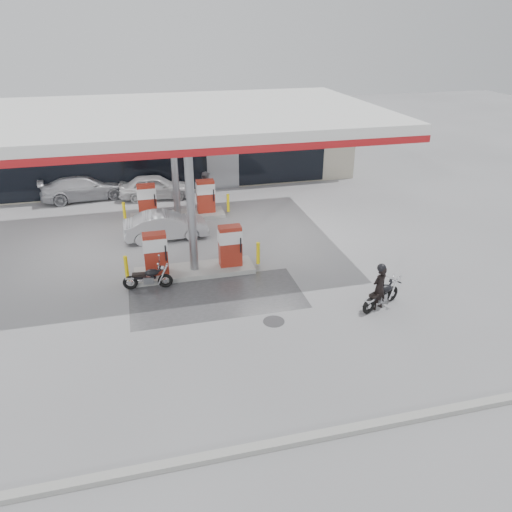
% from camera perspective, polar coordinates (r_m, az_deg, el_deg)
% --- Properties ---
extents(ground, '(90.00, 90.00, 0.00)m').
position_cam_1_polar(ground, '(17.50, -6.10, -4.85)').
color(ground, gray).
rests_on(ground, ground).
extents(wet_patch, '(6.00, 3.00, 0.00)m').
position_cam_1_polar(wet_patch, '(17.56, -4.49, -4.66)').
color(wet_patch, '#4C4C4F').
rests_on(wet_patch, ground).
extents(drain_cover, '(0.70, 0.70, 0.01)m').
position_cam_1_polar(drain_cover, '(16.18, 2.05, -7.48)').
color(drain_cover, '#38383A').
rests_on(drain_cover, ground).
extents(kerb, '(28.00, 0.25, 0.15)m').
position_cam_1_polar(kerb, '(12.01, -0.75, -21.26)').
color(kerb, gray).
rests_on(kerb, ground).
extents(store_building, '(22.00, 8.22, 4.00)m').
position_cam_1_polar(store_building, '(31.73, -10.69, 12.79)').
color(store_building, '#B7AD99').
rests_on(store_building, ground).
extents(canopy, '(16.00, 10.02, 5.51)m').
position_cam_1_polar(canopy, '(20.39, -8.99, 15.27)').
color(canopy, silver).
rests_on(canopy, ground).
extents(pump_island_near, '(5.14, 1.30, 1.78)m').
position_cam_1_polar(pump_island_near, '(18.93, -7.11, 0.00)').
color(pump_island_near, '#9E9E99').
rests_on(pump_island_near, ground).
extents(pump_island_far, '(5.14, 1.30, 1.78)m').
position_cam_1_polar(pump_island_far, '(24.46, -9.00, 5.92)').
color(pump_island_far, '#9E9E99').
rests_on(pump_island_far, ground).
extents(main_motorcycle, '(1.70, 0.98, 0.94)m').
position_cam_1_polar(main_motorcycle, '(17.27, 14.15, -4.41)').
color(main_motorcycle, black).
rests_on(main_motorcycle, ground).
extents(biker_main, '(0.67, 0.56, 1.57)m').
position_cam_1_polar(biker_main, '(16.95, 13.91, -3.55)').
color(biker_main, black).
rests_on(biker_main, ground).
extents(parked_motorcycle, '(1.78, 0.68, 0.92)m').
position_cam_1_polar(parked_motorcycle, '(18.25, -12.19, -2.50)').
color(parked_motorcycle, black).
rests_on(parked_motorcycle, ground).
extents(sedan_white, '(3.89, 1.82, 1.29)m').
position_cam_1_polar(sedan_white, '(27.46, -11.47, 7.78)').
color(sedan_white, silver).
rests_on(sedan_white, ground).
extents(attendant, '(0.92, 1.07, 1.91)m').
position_cam_1_polar(attendant, '(25.49, -5.66, 7.51)').
color(attendant, slate).
rests_on(attendant, ground).
extents(hatchback_silver, '(3.66, 1.34, 1.20)m').
position_cam_1_polar(hatchback_silver, '(22.20, -10.28, 3.44)').
color(hatchback_silver, '#A5A8AD').
rests_on(hatchback_silver, ground).
extents(parked_car_left, '(4.71, 2.39, 1.31)m').
position_cam_1_polar(parked_car_left, '(28.33, -19.01, 7.46)').
color(parked_car_left, '#9EA0A6').
rests_on(parked_car_left, ground).
extents(parked_car_right, '(4.91, 3.16, 1.26)m').
position_cam_1_polar(parked_car_right, '(30.92, -0.67, 10.26)').
color(parked_car_right, '#4C1019').
rests_on(parked_car_right, ground).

